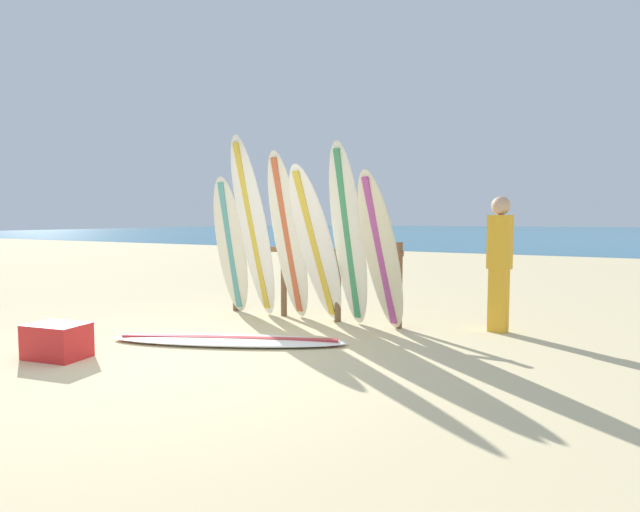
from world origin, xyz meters
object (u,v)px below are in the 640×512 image
surfboard_leaning_center_right (348,236)px  surfboard_lying_on_sand (228,340)px  surfboard_leaning_left (253,229)px  cooler_box (57,341)px  surfboard_leaning_center_left (288,237)px  beachgoer_standing (500,258)px  surfboard_leaning_right (381,253)px  surfboard_leaning_center (316,246)px  surfboard_leaning_far_left (231,246)px  surfboard_rack (310,270)px

surfboard_leaning_center_right → surfboard_lying_on_sand: surfboard_leaning_center_right is taller
surfboard_leaning_left → cooler_box: 3.00m
surfboard_leaning_center_left → surfboard_lying_on_sand: bearing=-86.8°
beachgoer_standing → surfboard_leaning_right: bearing=-146.7°
surfboard_leaning_center → beachgoer_standing: 2.38m
surfboard_leaning_center → surfboard_lying_on_sand: bearing=-106.0°
surfboard_leaning_far_left → surfboard_leaning_center_left: bearing=1.2°
surfboard_leaning_center → beachgoer_standing: size_ratio=1.25×
surfboard_rack → surfboard_leaning_center_left: surfboard_leaning_center_left is taller
cooler_box → beachgoer_standing: bearing=33.0°
surfboard_rack → surfboard_lying_on_sand: bearing=-93.7°
surfboard_leaning_left → surfboard_leaning_center_right: bearing=2.1°
surfboard_leaning_left → surfboard_leaning_right: size_ratio=1.28×
surfboard_leaning_center_right → surfboard_rack: bearing=158.4°
surfboard_leaning_center → surfboard_lying_on_sand: 1.79m
beachgoer_standing → surfboard_rack: bearing=-171.0°
surfboard_leaning_right → cooler_box: 3.76m
surfboard_leaning_left → surfboard_leaning_center: 1.05m
surfboard_leaning_left → surfboard_lying_on_sand: surfboard_leaning_left is taller
surfboard_rack → surfboard_leaning_far_left: (-1.20, -0.29, 0.32)m
surfboard_leaning_center → cooler_box: surfboard_leaning_center is taller
cooler_box → surfboard_leaning_left: bearing=69.7°
surfboard_leaning_center_right → surfboard_leaning_right: size_ratio=1.19×
surfboard_leaning_center_right → cooler_box: (-2.02, -2.79, -1.04)m
surfboard_leaning_far_left → surfboard_leaning_left: bearing=-7.7°
surfboard_lying_on_sand → cooler_box: size_ratio=4.66×
surfboard_leaning_left → surfboard_leaning_right: bearing=-2.4°
surfboard_leaning_center_left → cooler_box: (-1.07, -2.82, -1.01)m
surfboard_rack → surfboard_leaning_far_left: size_ratio=1.36×
surfboard_rack → surfboard_lying_on_sand: 1.86m
surfboard_leaning_center → surfboard_lying_on_sand: surfboard_leaning_center is taller
surfboard_leaning_far_left → surfboard_lying_on_sand: bearing=-52.9°
surfboard_lying_on_sand → surfboard_leaning_left: bearing=114.6°
surfboard_leaning_far_left → cooler_box: bearing=-91.4°
surfboard_leaning_left → surfboard_rack: bearing=25.5°
surfboard_leaning_center → surfboard_lying_on_sand: size_ratio=0.77×
surfboard_leaning_left → surfboard_leaning_center_right: 1.50m
surfboard_leaning_far_left → surfboard_leaning_center_right: 1.96m
surfboard_leaning_center_left → surfboard_leaning_center_right: (0.95, -0.03, 0.03)m
surfboard_lying_on_sand → beachgoer_standing: (2.66, 2.13, 0.92)m
surfboard_rack → beachgoer_standing: beachgoer_standing is taller
surfboard_leaning_center → surfboard_leaning_center_right: size_ratio=0.89×
surfboard_leaning_center_right → surfboard_leaning_right: surfboard_leaning_center_right is taller
surfboard_rack → surfboard_leaning_right: bearing=-19.0°
surfboard_leaning_far_left → surfboard_leaning_left: surfboard_leaning_left is taller
cooler_box → surfboard_leaning_center_right: bearing=44.7°
surfboard_leaning_center → surfboard_leaning_right: surfboard_leaning_center is taller
surfboard_leaning_far_left → beachgoer_standing: bearing=10.5°
surfboard_leaning_far_left → surfboard_leaning_right: size_ratio=1.01×
surfboard_leaning_far_left → surfboard_leaning_center: 1.49m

